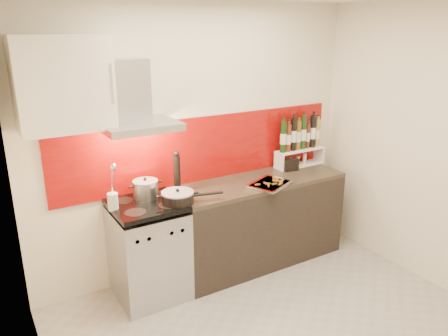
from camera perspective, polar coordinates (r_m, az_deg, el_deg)
floor at (r=3.78m, az=7.98°, el=-20.83°), size 3.40×3.40×0.00m
back_wall at (r=4.25m, az=-3.14°, el=3.53°), size 3.40×0.02×2.60m
left_wall at (r=2.49m, az=-23.07°, el=-8.79°), size 0.02×2.80×2.60m
right_wall at (r=4.39m, az=26.32°, el=2.13°), size 0.02×2.80×2.60m
backsplash at (r=4.29m, az=-2.46°, el=2.55°), size 3.00×0.02×0.64m
range_stove at (r=4.04m, az=-9.78°, el=-10.66°), size 0.60×0.60×0.91m
counter at (r=4.55m, az=4.45°, el=-6.89°), size 1.80×0.60×0.90m
range_hood at (r=3.74m, az=-11.65°, el=8.12°), size 0.62×0.50×0.61m
upper_cabinet at (r=3.55m, az=-20.28°, el=10.27°), size 0.70×0.35×0.72m
stock_pot at (r=3.92m, az=-10.21°, el=-2.74°), size 0.22×0.22×0.19m
saute_pan at (r=3.79m, az=-5.96°, el=-3.81°), size 0.54×0.28×0.13m
utensil_jar at (r=3.73m, az=-14.30°, el=-3.59°), size 0.09×0.13×0.42m
pepper_mill at (r=3.99m, az=-6.15°, el=-0.63°), size 0.06×0.06×0.40m
step_shelf at (r=4.80m, az=9.89°, el=3.41°), size 0.59×0.16×0.54m
caddy_box at (r=4.68m, az=8.72°, el=0.37°), size 0.17×0.10×0.14m
baking_tray at (r=4.23m, az=6.04°, el=-2.07°), size 0.51×0.46×0.03m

